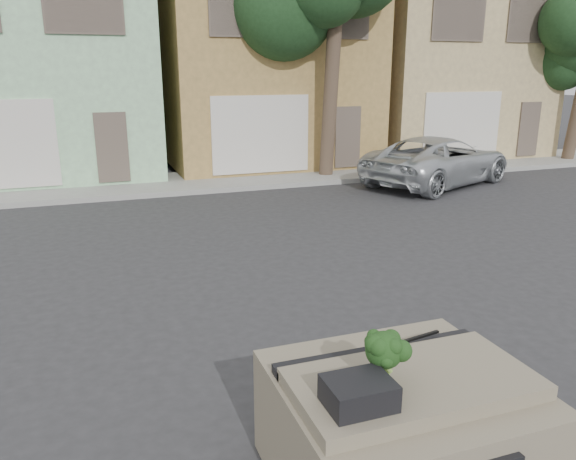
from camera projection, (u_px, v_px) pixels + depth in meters
ground_plane at (282, 334)px, 7.54m from camera, size 120.00×120.00×0.00m
sidewalk at (168, 184)px, 17.02m from camera, size 40.00×3.00×0.15m
townhouse_mint at (37, 58)px, 18.47m from camera, size 7.20×8.20×7.55m
townhouse_tan at (255, 59)px, 20.91m from camera, size 7.20×8.20×7.55m
townhouse_beige at (428, 60)px, 23.35m from camera, size 7.20×8.20×7.55m
silver_pickup at (437, 184)px, 17.32m from camera, size 5.82×4.31×1.47m
tree_near at (331, 41)px, 16.85m from camera, size 4.40×4.00×8.50m
car_dashboard at (399, 427)px, 4.68m from camera, size 2.00×1.80×1.12m
instrument_hump at (359, 393)px, 3.99m from camera, size 0.48×0.38×0.20m
wiper_arm at (409, 340)px, 4.95m from camera, size 0.69×0.15×0.02m
broccoli at (384, 357)px, 4.26m from camera, size 0.41×0.41×0.43m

